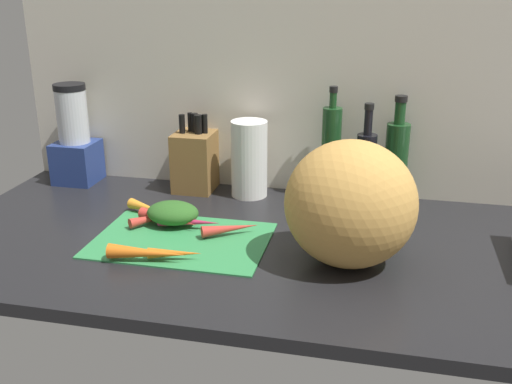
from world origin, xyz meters
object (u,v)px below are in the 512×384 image
Objects in this scene: carrot_4 at (231,228)px; blender_appliance at (75,141)px; carrot_6 at (189,222)px; winter_squash at (350,204)px; carrot_0 at (169,219)px; bottle_2 at (396,161)px; knife_block at (195,160)px; carrot_1 at (148,208)px; carrot_3 at (147,253)px; paper_towel_roll at (249,159)px; cutting_board at (181,239)px; bottle_1 at (365,167)px; carrot_2 at (175,253)px; carrot_5 at (155,218)px; bottle_0 at (331,152)px.

carrot_4 is 64.87cm from blender_appliance.
winter_squash reaches higher than carrot_6.
carrot_0 is 63.72cm from bottle_2.
knife_block is 0.75× the size of blender_appliance.
carrot_3 is at bearing -67.91° from carrot_1.
carrot_0 is 16.91cm from carrot_4.
paper_towel_roll is 0.72× the size of bottle_2.
bottle_2 reaches higher than paper_towel_roll.
carrot_4 is 0.47× the size of blender_appliance.
carrot_6 is (13.80, -6.57, 0.08)cm from carrot_1.
paper_towel_roll is at bearing -6.35° from knife_block.
knife_block is at bearing 75.59° from carrot_1.
knife_block is (-2.14, 29.12, 6.74)cm from carrot_0.
winter_squash is 93.73cm from blender_appliance.
winter_squash reaches higher than carrot_0.
carrot_6 is 59.17cm from bottle_2.
blender_appliance reaches higher than carrot_1.
carrot_4 is at bearing -6.72° from carrot_0.
carrot_3 is 0.78× the size of knife_block.
blender_appliance is at bearing 148.09° from carrot_6.
blender_appliance is at bearing 145.53° from carrot_1.
bottle_1 is at bearing 39.44° from cutting_board.
paper_towel_roll is at bearing 43.17° from carrot_1.
bottle_1 is at bearing -0.32° from paper_towel_roll.
carrot_1 is 32.43cm from paper_towel_roll.
carrot_4 reaches higher than cutting_board.
knife_block is 0.80× the size of bottle_1.
carrot_1 is at bearing -159.53° from bottle_2.
bottle_1 is at bearing 48.82° from carrot_2.
carrot_5 is at bearing 172.53° from carrot_6.
carrot_0 is at bearing -85.80° from knife_block.
carrot_4 is (8.68, 15.87, 0.17)cm from carrot_2.
paper_towel_roll is (22.77, 21.36, 8.78)cm from carrot_1.
knife_block is at bearing 102.31° from carrot_2.
carrot_0 is at bearing 167.40° from winter_squash.
paper_towel_roll reaches higher than cutting_board.
paper_towel_roll reaches higher than carrot_0.
knife_block is 0.75× the size of bottle_2.
bottle_2 is at bearing 31.33° from carrot_6.
carrot_5 is at bearing 167.73° from winter_squash.
blender_appliance is (-45.56, 28.37, 10.70)cm from carrot_6.
cutting_board is at bearing -43.02° from carrot_1.
carrot_3 is at bearing -136.93° from bottle_2.
bottle_0 is at bearing 179.40° from bottle_2.
carrot_4 is 30.60cm from paper_towel_roll.
carrot_0 and carrot_6 have the same top height.
carrot_1 is at bearing 112.09° from carrot_3.
bottle_0 reaches higher than carrot_3.
bottle_0 is (37.55, 29.83, 11.37)cm from carrot_0.
carrot_3 is 49.54cm from paper_towel_roll.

